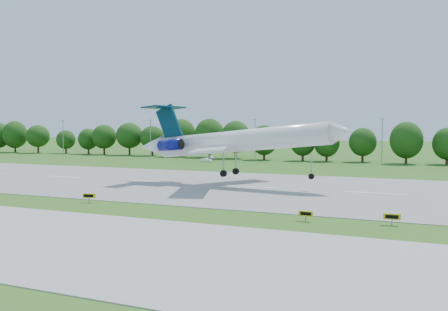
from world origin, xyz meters
TOP-DOWN VIEW (x-y plane):
  - ground at (0.00, 0.00)m, footprint 600.00×600.00m
  - runway at (0.00, 25.00)m, footprint 400.00×45.00m
  - taxiway at (0.00, -18.00)m, footprint 400.00×23.00m
  - tree_line at (0.00, 92.00)m, footprint 288.40×8.40m
  - light_poles at (-2.50, 82.00)m, footprint 175.90×0.25m
  - airliner at (-3.75, 25.16)m, footprint 39.68×28.68m
  - taxi_sign_left at (-13.86, 0.61)m, footprint 1.72×0.73m
  - taxi_sign_centre at (24.60, 0.73)m, footprint 1.72×0.27m
  - taxi_sign_right at (15.91, -0.65)m, footprint 1.60×0.29m
  - service_vehicle_a at (-32.10, 74.67)m, footprint 3.49×1.66m
  - service_vehicle_b at (-34.43, 83.26)m, footprint 4.05×3.14m

SIDE VIEW (x-z plane):
  - ground at x=0.00m, z-range 0.00..0.00m
  - runway at x=0.00m, z-range 0.00..0.08m
  - taxiway at x=0.00m, z-range 0.00..0.08m
  - service_vehicle_a at x=-32.10m, z-range 0.00..1.11m
  - service_vehicle_b at x=-34.43m, z-range 0.00..1.29m
  - taxi_sign_right at x=15.91m, z-range 0.27..1.38m
  - taxi_sign_centre at x=24.60m, z-range 0.29..1.49m
  - taxi_sign_left at x=-13.86m, z-range 0.29..1.52m
  - tree_line at x=0.00m, z-range 0.99..11.39m
  - light_poles at x=-2.50m, z-range 0.24..12.43m
  - airliner at x=-3.75m, z-range 1.48..13.95m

